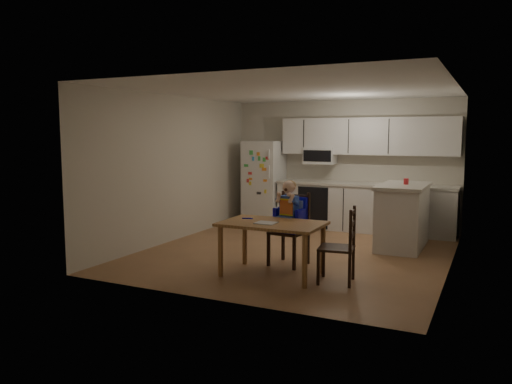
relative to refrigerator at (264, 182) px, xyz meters
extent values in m
cube|color=#8D623E|center=(1.55, -2.15, -0.85)|extent=(4.50, 5.00, 0.01)
cube|color=beige|center=(1.55, 0.35, 0.40)|extent=(4.50, 0.02, 2.50)
cube|color=beige|center=(-0.70, -2.15, 0.40)|extent=(0.02, 5.00, 2.50)
cube|color=beige|center=(3.80, -2.15, 0.40)|extent=(0.02, 5.00, 2.50)
cube|color=white|center=(1.55, -2.15, 1.65)|extent=(4.50, 5.00, 0.01)
cube|color=silver|center=(0.00, 0.00, 0.00)|extent=(0.72, 0.70, 1.70)
cube|color=silver|center=(2.08, 0.05, -0.42)|extent=(3.34, 0.60, 0.86)
cube|color=beige|center=(2.08, 0.04, 0.04)|extent=(3.37, 0.62, 0.05)
cube|color=black|center=(1.16, -0.26, -0.42)|extent=(0.60, 0.02, 0.80)
cube|color=silver|center=(2.08, 0.18, 0.95)|extent=(3.34, 0.34, 0.70)
cube|color=silver|center=(1.16, 0.15, 0.57)|extent=(0.60, 0.38, 0.33)
cube|color=silver|center=(2.98, -1.06, -0.36)|extent=(0.67, 1.34, 0.98)
cube|color=beige|center=(2.98, -1.06, 0.16)|extent=(0.73, 1.40, 0.06)
cylinder|color=red|center=(3.01, -1.06, 0.23)|extent=(0.08, 0.08, 0.10)
cube|color=brown|center=(1.72, -3.46, -0.17)|extent=(1.31, 0.84, 0.04)
cylinder|color=brown|center=(1.14, -3.81, -0.52)|extent=(0.07, 0.07, 0.66)
cylinder|color=brown|center=(1.14, -3.12, -0.52)|extent=(0.07, 0.07, 0.66)
cylinder|color=brown|center=(2.30, -3.81, -0.52)|extent=(0.07, 0.07, 0.66)
cylinder|color=brown|center=(2.30, -3.12, -0.52)|extent=(0.07, 0.07, 0.66)
cube|color=silver|center=(1.67, -3.56, -0.14)|extent=(0.26, 0.23, 0.01)
cylinder|color=#0E0CC3|center=(1.30, -3.37, -0.14)|extent=(0.12, 0.06, 0.02)
cube|color=black|center=(1.72, -2.89, -0.38)|extent=(0.51, 0.51, 0.03)
cube|color=black|center=(1.49, -3.07, -0.62)|extent=(0.04, 0.04, 0.45)
cube|color=black|center=(1.54, -2.66, -0.62)|extent=(0.04, 0.04, 0.45)
cube|color=black|center=(1.90, -3.12, -0.62)|extent=(0.04, 0.04, 0.45)
cube|color=black|center=(1.95, -2.72, -0.62)|extent=(0.04, 0.04, 0.45)
cube|color=black|center=(1.75, -2.69, -0.10)|extent=(0.45, 0.10, 0.54)
cube|color=#0E0CC3|center=(1.72, -2.89, -0.31)|extent=(0.45, 0.42, 0.11)
cube|color=#0E0CC3|center=(1.74, -2.74, -0.08)|extent=(0.41, 0.12, 0.37)
cube|color=#5178E3|center=(1.72, -2.91, -0.25)|extent=(0.35, 0.31, 0.02)
cube|color=#1C38A3|center=(1.72, -2.88, -0.01)|extent=(0.25, 0.18, 0.28)
cube|color=#D85922|center=(1.71, -2.95, -0.02)|extent=(0.20, 0.04, 0.22)
sphere|color=beige|center=(1.72, -2.89, 0.26)|extent=(0.20, 0.20, 0.18)
ellipsoid|color=olive|center=(1.72, -2.89, 0.28)|extent=(0.20, 0.19, 0.15)
cube|color=black|center=(2.57, -3.41, -0.41)|extent=(0.48, 0.48, 0.03)
cube|color=black|center=(2.36, -3.25, -0.64)|extent=(0.04, 0.04, 0.42)
cube|color=black|center=(2.73, -3.20, -0.64)|extent=(0.04, 0.04, 0.42)
cube|color=black|center=(2.41, -3.63, -0.64)|extent=(0.04, 0.04, 0.42)
cube|color=black|center=(2.79, -3.57, -0.64)|extent=(0.04, 0.04, 0.42)
cube|color=black|center=(2.76, -3.39, -0.15)|extent=(0.09, 0.42, 0.50)
camera|label=1|loc=(4.30, -9.31, 0.99)|focal=35.00mm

